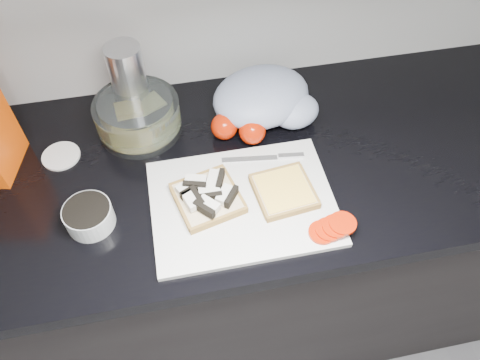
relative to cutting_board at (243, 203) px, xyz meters
name	(u,v)px	position (x,y,z in m)	size (l,w,h in m)	color
base_cabinet	(191,263)	(-0.14, 0.13, -0.48)	(3.50, 0.60, 0.86)	black
countertop	(175,175)	(-0.14, 0.13, -0.03)	(3.50, 0.64, 0.04)	black
cutting_board	(243,203)	(0.00, 0.00, 0.00)	(0.40, 0.30, 0.01)	silver
bread_left	(207,196)	(-0.08, 0.02, 0.02)	(0.17, 0.17, 0.04)	#C6B38B
bread_right	(284,191)	(0.09, 0.00, 0.01)	(0.14, 0.14, 0.02)	#C6B38B
tomato_slices	(332,228)	(0.17, -0.11, 0.02)	(0.12, 0.08, 0.02)	#B11C04
knife	(273,157)	(0.10, 0.11, 0.01)	(0.19, 0.04, 0.01)	silver
seed_tub	(89,215)	(-0.33, 0.02, 0.02)	(0.10, 0.10, 0.05)	#AFB4B5
tub_lid	(61,156)	(-0.40, 0.22, 0.00)	(0.09, 0.09, 0.01)	silver
glass_bowl	(138,117)	(-0.21, 0.28, 0.04)	(0.21, 0.21, 0.09)	silver
steel_canister	(129,82)	(-0.21, 0.34, 0.09)	(0.08, 0.08, 0.20)	silver
grocery_bag	(266,99)	(0.11, 0.27, 0.05)	(0.30, 0.26, 0.11)	#939CB5
whole_tomatoes	(238,129)	(0.03, 0.20, 0.03)	(0.13, 0.09, 0.07)	#B11C04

